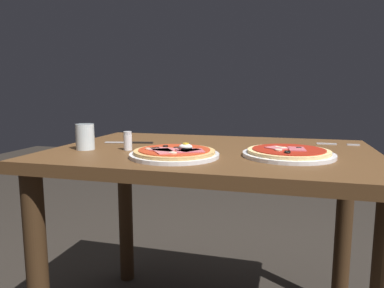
{
  "coord_description": "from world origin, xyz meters",
  "views": [
    {
      "loc": [
        0.26,
        -1.25,
        0.97
      ],
      "look_at": [
        -0.05,
        -0.09,
        0.79
      ],
      "focal_mm": 33.18,
      "sensor_mm": 36.0,
      "label": 1
    }
  ],
  "objects_px": {
    "water_glass_near": "(85,139)",
    "knife": "(132,142)",
    "dining_table": "(212,183)",
    "pizza_foreground": "(175,153)",
    "fork": "(334,144)",
    "pizza_across_left": "(288,153)",
    "salt_shaker": "(128,141)"
  },
  "relations": [
    {
      "from": "pizza_foreground",
      "to": "water_glass_near",
      "type": "xyz_separation_m",
      "value": [
        -0.36,
        0.06,
        0.03
      ]
    },
    {
      "from": "pizza_foreground",
      "to": "water_glass_near",
      "type": "distance_m",
      "value": 0.36
    },
    {
      "from": "dining_table",
      "to": "pizza_across_left",
      "type": "xyz_separation_m",
      "value": [
        0.27,
        -0.08,
        0.14
      ]
    },
    {
      "from": "dining_table",
      "to": "fork",
      "type": "xyz_separation_m",
      "value": [
        0.44,
        0.23,
        0.13
      ]
    },
    {
      "from": "dining_table",
      "to": "pizza_across_left",
      "type": "distance_m",
      "value": 0.31
    },
    {
      "from": "fork",
      "to": "knife",
      "type": "bearing_deg",
      "value": -167.73
    },
    {
      "from": "knife",
      "to": "pizza_foreground",
      "type": "bearing_deg",
      "value": -43.2
    },
    {
      "from": "dining_table",
      "to": "fork",
      "type": "bearing_deg",
      "value": 27.36
    },
    {
      "from": "salt_shaker",
      "to": "pizza_across_left",
      "type": "bearing_deg",
      "value": 1.89
    },
    {
      "from": "dining_table",
      "to": "water_glass_near",
      "type": "distance_m",
      "value": 0.49
    },
    {
      "from": "fork",
      "to": "pizza_across_left",
      "type": "bearing_deg",
      "value": -119.37
    },
    {
      "from": "dining_table",
      "to": "salt_shaker",
      "type": "distance_m",
      "value": 0.34
    },
    {
      "from": "pizza_foreground",
      "to": "knife",
      "type": "xyz_separation_m",
      "value": [
        -0.26,
        0.24,
        -0.01
      ]
    },
    {
      "from": "water_glass_near",
      "to": "fork",
      "type": "distance_m",
      "value": 0.95
    },
    {
      "from": "pizza_across_left",
      "to": "salt_shaker",
      "type": "xyz_separation_m",
      "value": [
        -0.55,
        -0.02,
        0.02
      ]
    },
    {
      "from": "pizza_across_left",
      "to": "water_glass_near",
      "type": "distance_m",
      "value": 0.71
    },
    {
      "from": "pizza_across_left",
      "to": "dining_table",
      "type": "bearing_deg",
      "value": 163.35
    },
    {
      "from": "water_glass_near",
      "to": "fork",
      "type": "bearing_deg",
      "value": 21.93
    },
    {
      "from": "water_glass_near",
      "to": "salt_shaker",
      "type": "bearing_deg",
      "value": 10.23
    },
    {
      "from": "dining_table",
      "to": "salt_shaker",
      "type": "height_order",
      "value": "salt_shaker"
    },
    {
      "from": "pizza_foreground",
      "to": "pizza_across_left",
      "type": "height_order",
      "value": "pizza_foreground"
    },
    {
      "from": "dining_table",
      "to": "water_glass_near",
      "type": "xyz_separation_m",
      "value": [
        -0.44,
        -0.13,
        0.17
      ]
    },
    {
      "from": "water_glass_near",
      "to": "dining_table",
      "type": "bearing_deg",
      "value": 16.03
    },
    {
      "from": "dining_table",
      "to": "pizza_across_left",
      "type": "bearing_deg",
      "value": -16.65
    },
    {
      "from": "water_glass_near",
      "to": "knife",
      "type": "bearing_deg",
      "value": 61.82
    },
    {
      "from": "pizza_foreground",
      "to": "pizza_across_left",
      "type": "xyz_separation_m",
      "value": [
        0.35,
        0.1,
        -0.0
      ]
    },
    {
      "from": "water_glass_near",
      "to": "knife",
      "type": "distance_m",
      "value": 0.21
    },
    {
      "from": "dining_table",
      "to": "fork",
      "type": "height_order",
      "value": "fork"
    },
    {
      "from": "fork",
      "to": "salt_shaker",
      "type": "relative_size",
      "value": 2.36
    },
    {
      "from": "dining_table",
      "to": "knife",
      "type": "xyz_separation_m",
      "value": [
        -0.34,
        0.06,
        0.13
      ]
    },
    {
      "from": "pizza_foreground",
      "to": "salt_shaker",
      "type": "height_order",
      "value": "salt_shaker"
    },
    {
      "from": "water_glass_near",
      "to": "fork",
      "type": "relative_size",
      "value": 0.59
    }
  ]
}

